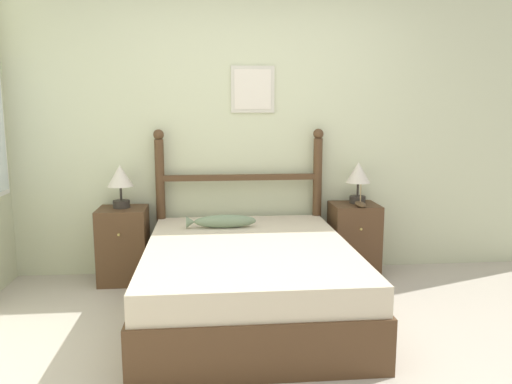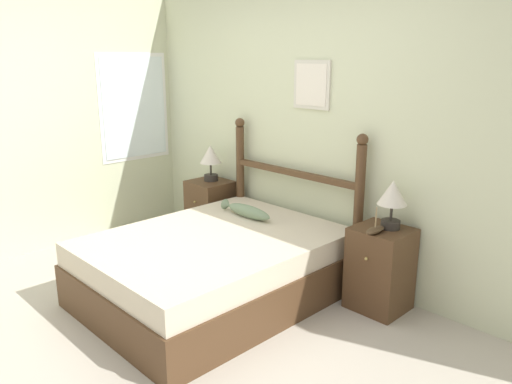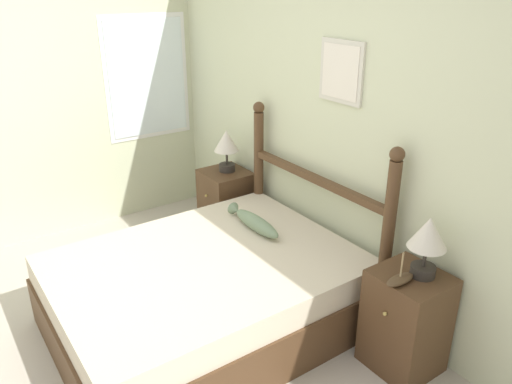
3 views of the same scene
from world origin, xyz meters
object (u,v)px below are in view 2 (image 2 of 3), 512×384
at_px(table_lamp_left, 211,157).
at_px(fish_pillow, 247,211).
at_px(nightstand_right, 380,269).
at_px(bed, 214,267).
at_px(table_lamp_right, 392,197).
at_px(model_boat, 375,230).
at_px(nightstand_left, 211,211).

bearing_deg(table_lamp_left, fish_pillow, -19.32).
relative_size(nightstand_right, table_lamp_left, 1.76).
bearing_deg(bed, table_lamp_left, 141.43).
height_order(bed, nightstand_right, nightstand_right).
distance_m(table_lamp_left, fish_pillow, 0.95).
relative_size(bed, fish_pillow, 3.42).
height_order(nightstand_right, table_lamp_left, table_lamp_left).
height_order(table_lamp_right, model_boat, table_lamp_right).
height_order(bed, table_lamp_right, table_lamp_right).
bearing_deg(bed, nightstand_right, 37.98).
distance_m(nightstand_right, fish_pillow, 1.24).
bearing_deg(fish_pillow, model_boat, 7.27).
xyz_separation_m(nightstand_left, model_boat, (2.03, -0.12, 0.35)).
relative_size(table_lamp_left, table_lamp_right, 1.00).
distance_m(nightstand_right, table_lamp_right, 0.57).
bearing_deg(table_lamp_left, bed, -38.57).
bearing_deg(fish_pillow, bed, -71.44).
bearing_deg(nightstand_right, table_lamp_right, 51.47).
bearing_deg(model_boat, nightstand_right, 94.64).
bearing_deg(nightstand_right, fish_pillow, -166.98).
height_order(nightstand_right, model_boat, model_boat).
distance_m(nightstand_left, fish_pillow, 0.92).
height_order(nightstand_left, table_lamp_left, table_lamp_left).
relative_size(nightstand_left, nightstand_right, 1.00).
xyz_separation_m(nightstand_right, model_boat, (0.01, -0.12, 0.35)).
xyz_separation_m(table_lamp_left, model_boat, (2.04, -0.14, -0.22)).
relative_size(table_lamp_right, fish_pillow, 0.65).
relative_size(nightstand_right, fish_pillow, 1.14).
xyz_separation_m(nightstand_right, fish_pillow, (-1.18, -0.27, 0.25)).
height_order(nightstand_left, model_boat, model_boat).
xyz_separation_m(table_lamp_right, model_boat, (-0.02, -0.16, -0.22)).
bearing_deg(bed, nightstand_left, 142.02).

